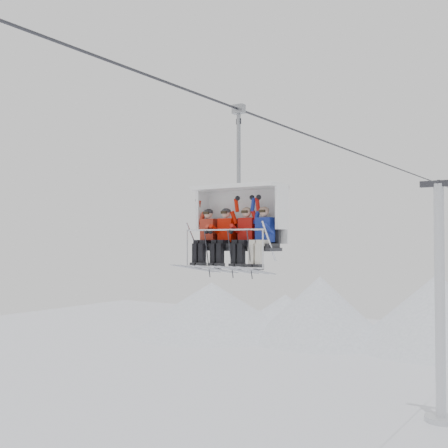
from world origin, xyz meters
The scene contains 7 objects.
lift_tower_right centered at (0.00, 22.00, 5.78)m, with size 2.00×1.80×13.48m.
haul_cable centered at (0.00, 0.00, 13.30)m, with size 0.06×0.06×50.00m, color #2F2F35.
chairlift_carrier centered at (0.00, 0.78, 10.66)m, with size 2.32×1.17×3.98m.
skier_far_left centered at (-0.83, 0.47, 10.20)m, with size 0.40×1.69×1.59m.
skier_center_left centered at (-0.30, 0.47, 10.20)m, with size 0.40×1.69×1.59m.
skier_center_right centered at (0.29, 0.47, 10.20)m, with size 0.40×1.69×1.59m.
skier_far_right centered at (0.77, 0.47, 10.20)m, with size 0.40×1.69×1.59m.
Camera 1 is at (7.23, -10.97, 10.05)m, focal length 45.00 mm.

